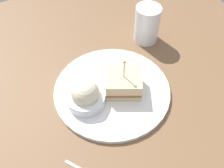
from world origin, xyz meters
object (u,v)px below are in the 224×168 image
Objects in this scene: coleslaw_bowl at (86,95)px; plate at (112,90)px; drink_glass at (147,25)px; sandwich_half_center at (123,83)px.

plate is at bearing 90.20° from coleslaw_bowl.
coleslaw_bowl is at bearing -65.90° from drink_glass.
plate is 4.17cm from sandwich_half_center.
plate is at bearing -123.25° from sandwich_half_center.
drink_glass is (-12.11, 19.64, 4.63)cm from plate.
plate is 8.10cm from coleslaw_bowl.
drink_glass is (-12.14, 27.13, 1.54)cm from coleslaw_bowl.
sandwich_half_center reaches higher than drink_glass.
sandwich_half_center is at bearing 81.18° from coleslaw_bowl.
coleslaw_bowl is 29.76cm from drink_glass.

